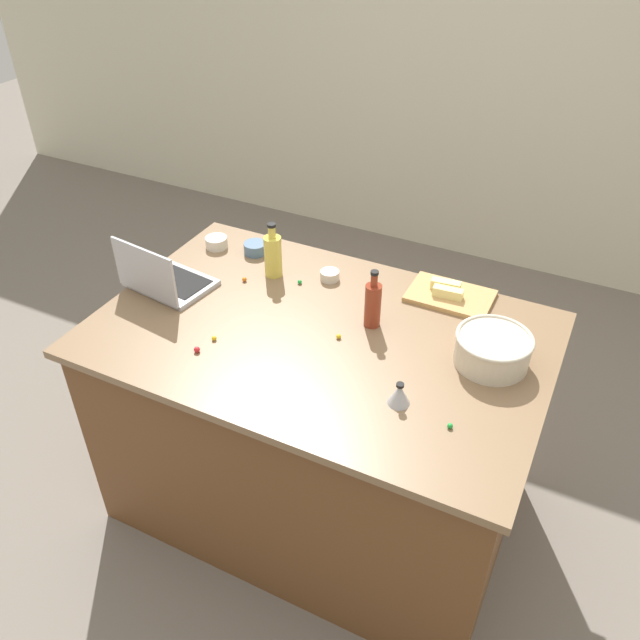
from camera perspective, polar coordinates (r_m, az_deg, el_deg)
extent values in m
plane|color=slate|center=(2.88, 0.00, -15.37)|extent=(12.00, 12.00, 0.00)
cube|color=beige|center=(4.12, 15.74, 21.68)|extent=(8.00, 0.10, 2.60)
cube|color=brown|center=(2.55, 0.00, -9.33)|extent=(1.51, 0.96, 0.87)
cube|color=#846647|center=(2.25, 0.00, -1.33)|extent=(1.57, 1.02, 0.03)
cube|color=#B7B7BC|center=(2.55, -12.97, 3.22)|extent=(0.34, 0.26, 0.02)
cube|color=black|center=(2.55, -12.84, 3.52)|extent=(0.29, 0.19, 0.00)
cube|color=#B7B7BC|center=(2.43, -15.21, 4.11)|extent=(0.30, 0.05, 0.20)
cube|color=silver|center=(2.43, -15.10, 4.17)|extent=(0.27, 0.04, 0.18)
cylinder|color=beige|center=(2.16, 14.96, -2.61)|extent=(0.24, 0.24, 0.10)
cylinder|color=black|center=(2.15, 14.98, -2.50)|extent=(0.20, 0.20, 0.09)
torus|color=beige|center=(2.13, 15.17, -1.54)|extent=(0.25, 0.25, 0.01)
cylinder|color=maroon|center=(2.24, 4.67, 1.28)|extent=(0.06, 0.06, 0.16)
cylinder|color=maroon|center=(2.18, 4.80, 3.52)|extent=(0.02, 0.02, 0.05)
cylinder|color=black|center=(2.16, 4.84, 4.17)|extent=(0.03, 0.03, 0.01)
cylinder|color=#DBC64C|center=(2.51, -4.16, 5.62)|extent=(0.07, 0.07, 0.17)
cylinder|color=#DBC64C|center=(2.46, -4.27, 7.73)|extent=(0.03, 0.03, 0.05)
cylinder|color=black|center=(2.45, -4.30, 8.34)|extent=(0.03, 0.03, 0.01)
cube|color=tan|center=(2.46, 11.41, 2.10)|extent=(0.31, 0.20, 0.02)
cube|color=#F4E58C|center=(2.42, 11.21, 2.39)|extent=(0.11, 0.04, 0.04)
cube|color=#F4E58C|center=(2.46, 11.03, 3.05)|extent=(0.11, 0.05, 0.04)
cylinder|color=beige|center=(2.75, -9.11, 6.77)|extent=(0.09, 0.09, 0.05)
cylinder|color=beige|center=(2.51, 0.87, 3.97)|extent=(0.07, 0.07, 0.04)
cylinder|color=slate|center=(2.69, -5.74, 6.32)|extent=(0.09, 0.09, 0.05)
cone|color=#B2B2B7|center=(1.97, 7.00, -6.52)|extent=(0.07, 0.07, 0.07)
cylinder|color=black|center=(1.94, 7.08, -5.72)|extent=(0.02, 0.02, 0.01)
sphere|color=yellow|center=(2.23, -9.32, -1.60)|extent=(0.02, 0.02, 0.02)
sphere|color=yellow|center=(2.36, 16.22, -0.39)|extent=(0.02, 0.02, 0.02)
sphere|color=green|center=(1.93, 11.40, -9.14)|extent=(0.02, 0.02, 0.02)
sphere|color=orange|center=(2.52, -6.68, 3.58)|extent=(0.02, 0.02, 0.02)
sphere|color=green|center=(2.49, -1.80, 3.37)|extent=(0.02, 0.02, 0.02)
sphere|color=red|center=(2.19, -10.80, -2.58)|extent=(0.02, 0.02, 0.02)
sphere|color=blue|center=(2.37, 15.76, -0.15)|extent=(0.02, 0.02, 0.02)
sphere|color=yellow|center=(2.21, 1.66, -1.46)|extent=(0.02, 0.02, 0.02)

